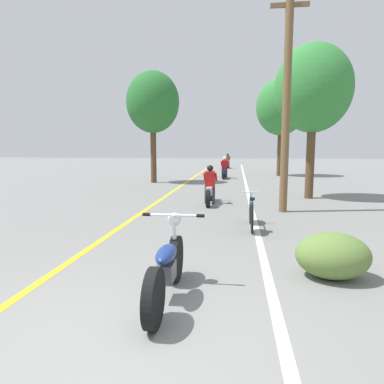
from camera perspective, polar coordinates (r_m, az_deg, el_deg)
ground_plane at (r=3.92m, az=-11.67°, el=-22.93°), size 120.00×120.00×0.00m
lane_stripe_center at (r=16.51m, az=-2.52°, el=0.58°), size 0.14×48.00×0.01m
lane_stripe_edge at (r=16.26m, az=9.19°, el=0.39°), size 0.14×48.00×0.01m
utility_pole at (r=10.87m, az=15.49°, el=14.75°), size 1.10×0.24×6.63m
roadside_tree_right_near at (r=14.18m, az=19.57°, el=15.86°), size 2.87×2.59×5.84m
roadside_tree_right_far at (r=24.80m, az=14.61°, el=13.52°), size 3.37×3.03×6.67m
roadside_tree_left at (r=19.56m, az=-6.56°, el=14.56°), size 2.93×2.63×6.14m
roadside_bush at (r=5.67m, az=22.39°, el=-9.76°), size 1.10×0.88×0.70m
motorcycle_foreground at (r=4.53m, az=-4.19°, el=-12.40°), size 0.88×2.04×1.05m
motorcycle_rider_lead at (r=12.05m, az=3.01°, el=0.49°), size 0.50×2.11×1.37m
motorcycle_rider_mid at (r=21.99m, az=5.43°, el=3.66°), size 0.50×2.06×1.42m
motorcycle_rider_far at (r=33.00m, az=5.96°, el=4.88°), size 0.50×2.02×1.41m
bicycle_parked at (r=8.54m, az=9.85°, el=-3.38°), size 0.44×1.75×0.84m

